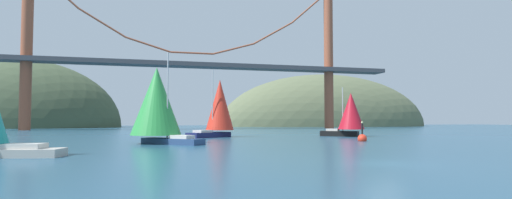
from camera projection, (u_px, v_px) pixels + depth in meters
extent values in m
plane|color=navy|center=(382.00, 163.00, 24.27)|extent=(360.00, 360.00, 0.00)
ellipsoid|color=#425138|center=(14.00, 128.00, 139.38)|extent=(68.99, 44.00, 47.21)
ellipsoid|color=#5B6647|center=(326.00, 126.00, 170.24)|extent=(89.03, 44.00, 42.78)
cylinder|color=brown|center=(27.00, 46.00, 105.40)|extent=(2.80, 2.80, 42.80)
cylinder|color=brown|center=(329.00, 59.00, 128.06)|extent=(2.80, 2.80, 42.80)
cube|color=#47474C|center=(192.00, 65.00, 116.56)|extent=(120.42, 6.00, 1.20)
cylinder|color=brown|center=(102.00, 23.00, 110.62)|extent=(12.31, 0.50, 7.51)
cylinder|color=brown|center=(148.00, 45.00, 113.59)|extent=(12.20, 0.50, 4.02)
cylinder|color=brown|center=(192.00, 53.00, 116.74)|extent=(12.06, 0.50, 0.50)
cylinder|color=brown|center=(234.00, 49.00, 120.06)|extent=(12.20, 0.50, 4.02)
cylinder|color=brown|center=(273.00, 33.00, 123.56)|extent=(12.31, 0.50, 7.51)
cylinder|color=brown|center=(310.00, 7.00, 127.24)|extent=(12.39, 0.50, 10.99)
cube|color=black|center=(339.00, 134.00, 64.94)|extent=(5.40, 5.07, 0.83)
cube|color=beige|center=(333.00, 130.00, 65.44)|extent=(2.17, 2.11, 0.36)
cylinder|color=#B2B2B7|center=(343.00, 109.00, 64.87)|extent=(0.14, 0.14, 6.89)
cone|color=#B21423|center=(351.00, 111.00, 64.28)|extent=(5.71, 5.71, 5.71)
cube|color=#B7B2A8|center=(4.00, 153.00, 28.50)|extent=(8.07, 3.84, 0.57)
cube|color=beige|center=(25.00, 146.00, 28.63)|extent=(2.79, 2.26, 0.36)
cube|color=navy|center=(172.00, 141.00, 43.66)|extent=(6.44, 6.69, 0.62)
cube|color=beige|center=(182.00, 137.00, 42.99)|extent=(2.65, 2.70, 0.36)
cylinder|color=#B2B2B7|center=(168.00, 95.00, 44.29)|extent=(0.14, 0.14, 9.26)
cone|color=green|center=(156.00, 101.00, 45.11)|extent=(7.76, 7.76, 7.43)
cube|color=#191E4C|center=(209.00, 135.00, 60.59)|extent=(7.23, 6.32, 0.75)
cube|color=beige|center=(203.00, 131.00, 59.56)|extent=(2.93, 2.82, 0.36)
cylinder|color=#B2B2B7|center=(213.00, 101.00, 61.43)|extent=(0.14, 0.14, 9.37)
cone|color=red|center=(220.00, 105.00, 62.70)|extent=(5.96, 5.96, 7.68)
sphere|color=red|center=(362.00, 139.00, 49.71)|extent=(1.10, 1.10, 1.10)
cylinder|color=black|center=(362.00, 130.00, 49.76)|extent=(0.20, 0.20, 1.60)
sphere|color=#F2EA99|center=(362.00, 122.00, 49.81)|extent=(0.24, 0.24, 0.24)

